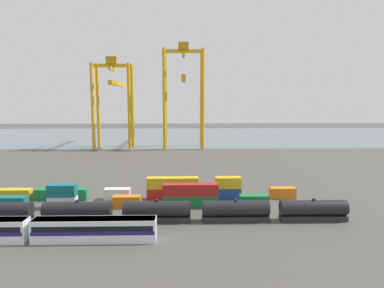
{
  "coord_description": "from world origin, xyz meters",
  "views": [
    {
      "loc": [
        14.37,
        -75.91,
        23.85
      ],
      "look_at": [
        16.98,
        36.39,
        9.0
      ],
      "focal_mm": 32.99,
      "sensor_mm": 36.0,
      "label": 1
    }
  ],
  "objects_px": {
    "shipping_container_14": "(228,193)",
    "shipping_container_16": "(283,193)",
    "gantry_crane_west": "(114,93)",
    "freight_tank_row": "(157,211)",
    "passenger_train": "(30,229)",
    "gantry_crane_central": "(184,86)",
    "shipping_container_3": "(63,202)",
    "shipping_container_5": "(127,202)",
    "shipping_container_12": "(173,194)"
  },
  "relations": [
    {
      "from": "shipping_container_5",
      "to": "shipping_container_12",
      "type": "bearing_deg",
      "value": 32.67
    },
    {
      "from": "passenger_train",
      "to": "shipping_container_14",
      "type": "bearing_deg",
      "value": 34.11
    },
    {
      "from": "gantry_crane_west",
      "to": "passenger_train",
      "type": "bearing_deg",
      "value": -86.11
    },
    {
      "from": "shipping_container_14",
      "to": "shipping_container_16",
      "type": "height_order",
      "value": "same"
    },
    {
      "from": "shipping_container_14",
      "to": "gantry_crane_central",
      "type": "distance_m",
      "value": 95.35
    },
    {
      "from": "freight_tank_row",
      "to": "gantry_crane_central",
      "type": "relative_size",
      "value": 1.5
    },
    {
      "from": "gantry_crane_west",
      "to": "gantry_crane_central",
      "type": "bearing_deg",
      "value": 0.29
    },
    {
      "from": "shipping_container_3",
      "to": "shipping_container_5",
      "type": "relative_size",
      "value": 1.0
    },
    {
      "from": "shipping_container_3",
      "to": "gantry_crane_west",
      "type": "relative_size",
      "value": 0.14
    },
    {
      "from": "gantry_crane_west",
      "to": "gantry_crane_central",
      "type": "relative_size",
      "value": 0.87
    },
    {
      "from": "shipping_container_12",
      "to": "shipping_container_5",
      "type": "bearing_deg",
      "value": -147.33
    },
    {
      "from": "shipping_container_14",
      "to": "gantry_crane_central",
      "type": "xyz_separation_m",
      "value": [
        -10.5,
        90.47,
        28.21
      ]
    },
    {
      "from": "passenger_train",
      "to": "shipping_container_16",
      "type": "height_order",
      "value": "passenger_train"
    },
    {
      "from": "gantry_crane_west",
      "to": "shipping_container_14",
      "type": "bearing_deg",
      "value": -64.11
    },
    {
      "from": "passenger_train",
      "to": "shipping_container_5",
      "type": "relative_size",
      "value": 6.93
    },
    {
      "from": "passenger_train",
      "to": "shipping_container_3",
      "type": "distance_m",
      "value": 18.11
    },
    {
      "from": "freight_tank_row",
      "to": "gantry_crane_central",
      "type": "height_order",
      "value": "gantry_crane_central"
    },
    {
      "from": "shipping_container_12",
      "to": "shipping_container_3",
      "type": "bearing_deg",
      "value": -165.09
    },
    {
      "from": "shipping_container_16",
      "to": "shipping_container_14",
      "type": "bearing_deg",
      "value": 180.0
    },
    {
      "from": "freight_tank_row",
      "to": "gantry_crane_central",
      "type": "xyz_separation_m",
      "value": [
        5.14,
        105.88,
        27.42
      ]
    },
    {
      "from": "shipping_container_16",
      "to": "passenger_train",
      "type": "bearing_deg",
      "value": -153.58
    },
    {
      "from": "shipping_container_3",
      "to": "shipping_container_16",
      "type": "relative_size",
      "value": 1.0
    },
    {
      "from": "freight_tank_row",
      "to": "shipping_container_16",
      "type": "distance_m",
      "value": 32.6
    },
    {
      "from": "shipping_container_3",
      "to": "passenger_train",
      "type": "bearing_deg",
      "value": -87.51
    },
    {
      "from": "passenger_train",
      "to": "gantry_crane_central",
      "type": "xyz_separation_m",
      "value": [
        25.52,
        114.87,
        27.37
      ]
    },
    {
      "from": "freight_tank_row",
      "to": "shipping_container_3",
      "type": "xyz_separation_m",
      "value": [
        -21.16,
        9.08,
        -0.79
      ]
    },
    {
      "from": "shipping_container_14",
      "to": "passenger_train",
      "type": "bearing_deg",
      "value": -145.89
    },
    {
      "from": "shipping_container_3",
      "to": "gantry_crane_west",
      "type": "height_order",
      "value": "gantry_crane_west"
    },
    {
      "from": "passenger_train",
      "to": "gantry_crane_west",
      "type": "xyz_separation_m",
      "value": [
        -7.81,
        114.7,
        24.02
      ]
    },
    {
      "from": "shipping_container_3",
      "to": "shipping_container_16",
      "type": "distance_m",
      "value": 50.28
    },
    {
      "from": "passenger_train",
      "to": "shipping_container_12",
      "type": "bearing_deg",
      "value": 46.74
    },
    {
      "from": "shipping_container_5",
      "to": "gantry_crane_central",
      "type": "xyz_separation_m",
      "value": [
        12.42,
        96.79,
        28.21
      ]
    },
    {
      "from": "passenger_train",
      "to": "shipping_container_16",
      "type": "relative_size",
      "value": 6.93
    },
    {
      "from": "passenger_train",
      "to": "freight_tank_row",
      "type": "xyz_separation_m",
      "value": [
        20.38,
        8.99,
        -0.05
      ]
    },
    {
      "from": "gantry_crane_west",
      "to": "gantry_crane_central",
      "type": "height_order",
      "value": "gantry_crane_central"
    },
    {
      "from": "gantry_crane_west",
      "to": "shipping_container_16",
      "type": "bearing_deg",
      "value": -57.79
    },
    {
      "from": "shipping_container_5",
      "to": "gantry_crane_west",
      "type": "bearing_deg",
      "value": 102.21
    },
    {
      "from": "freight_tank_row",
      "to": "shipping_container_12",
      "type": "distance_m",
      "value": 15.64
    },
    {
      "from": "shipping_container_5",
      "to": "shipping_container_14",
      "type": "xyz_separation_m",
      "value": [
        22.93,
        6.32,
        0.0
      ]
    },
    {
      "from": "shipping_container_14",
      "to": "shipping_container_16",
      "type": "bearing_deg",
      "value": 0.0
    },
    {
      "from": "shipping_container_3",
      "to": "shipping_container_12",
      "type": "relative_size",
      "value": 0.5
    },
    {
      "from": "passenger_train",
      "to": "gantry_crane_central",
      "type": "relative_size",
      "value": 0.85
    },
    {
      "from": "shipping_container_3",
      "to": "shipping_container_12",
      "type": "height_order",
      "value": "same"
    },
    {
      "from": "shipping_container_3",
      "to": "gantry_crane_west",
      "type": "xyz_separation_m",
      "value": [
        -7.02,
        96.62,
        24.87
      ]
    },
    {
      "from": "shipping_container_16",
      "to": "shipping_container_3",
      "type": "bearing_deg",
      "value": -172.78
    },
    {
      "from": "freight_tank_row",
      "to": "shipping_container_3",
      "type": "distance_m",
      "value": 23.04
    },
    {
      "from": "shipping_container_14",
      "to": "shipping_container_16",
      "type": "xyz_separation_m",
      "value": [
        13.07,
        0.0,
        0.0
      ]
    },
    {
      "from": "shipping_container_12",
      "to": "freight_tank_row",
      "type": "bearing_deg",
      "value": -99.49
    },
    {
      "from": "freight_tank_row",
      "to": "gantry_crane_west",
      "type": "relative_size",
      "value": 1.73
    },
    {
      "from": "passenger_train",
      "to": "freight_tank_row",
      "type": "height_order",
      "value": "freight_tank_row"
    }
  ]
}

